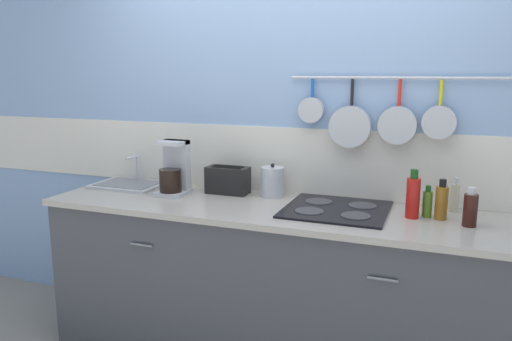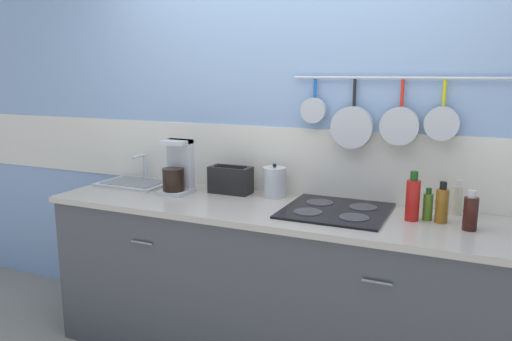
{
  "view_description": "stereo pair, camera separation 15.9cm",
  "coord_description": "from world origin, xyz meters",
  "px_view_note": "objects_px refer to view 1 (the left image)",
  "views": [
    {
      "loc": [
        0.88,
        -2.56,
        1.69
      ],
      "look_at": [
        -0.1,
        0.0,
        1.14
      ],
      "focal_mm": 35.0,
      "sensor_mm": 36.0,
      "label": 1
    },
    {
      "loc": [
        1.02,
        -2.5,
        1.69
      ],
      "look_at": [
        -0.1,
        0.0,
        1.14
      ],
      "focal_mm": 35.0,
      "sensor_mm": 36.0,
      "label": 2
    }
  ],
  "objects_px": {
    "toaster": "(228,180)",
    "bottle_cooking_wine": "(455,197)",
    "kettle": "(272,182)",
    "bottle_hot_sauce": "(427,203)",
    "coffee_maker": "(174,172)",
    "bottle_sesame_oil": "(413,197)",
    "bottle_vinegar": "(470,209)",
    "bottle_olive_oil": "(441,202)"
  },
  "relations": [
    {
      "from": "coffee_maker",
      "to": "bottle_cooking_wine",
      "type": "relative_size",
      "value": 1.76
    },
    {
      "from": "bottle_sesame_oil",
      "to": "bottle_cooking_wine",
      "type": "height_order",
      "value": "bottle_sesame_oil"
    },
    {
      "from": "toaster",
      "to": "bottle_vinegar",
      "type": "xyz_separation_m",
      "value": [
        1.38,
        -0.19,
        0.0
      ]
    },
    {
      "from": "toaster",
      "to": "bottle_sesame_oil",
      "type": "xyz_separation_m",
      "value": [
        1.11,
        -0.14,
        0.03
      ]
    },
    {
      "from": "toaster",
      "to": "kettle",
      "type": "relative_size",
      "value": 1.36
    },
    {
      "from": "kettle",
      "to": "bottle_hot_sauce",
      "type": "distance_m",
      "value": 0.91
    },
    {
      "from": "kettle",
      "to": "bottle_hot_sauce",
      "type": "relative_size",
      "value": 1.22
    },
    {
      "from": "toaster",
      "to": "kettle",
      "type": "height_order",
      "value": "kettle"
    },
    {
      "from": "kettle",
      "to": "bottle_cooking_wine",
      "type": "relative_size",
      "value": 1.08
    },
    {
      "from": "kettle",
      "to": "bottle_vinegar",
      "type": "relative_size",
      "value": 1.04
    },
    {
      "from": "coffee_maker",
      "to": "bottle_hot_sauce",
      "type": "relative_size",
      "value": 1.98
    },
    {
      "from": "toaster",
      "to": "bottle_olive_oil",
      "type": "xyz_separation_m",
      "value": [
        1.25,
        -0.12,
        0.01
      ]
    },
    {
      "from": "toaster",
      "to": "bottle_vinegar",
      "type": "bearing_deg",
      "value": -8.02
    },
    {
      "from": "bottle_hot_sauce",
      "to": "bottle_olive_oil",
      "type": "xyz_separation_m",
      "value": [
        0.07,
        -0.02,
        0.02
      ]
    },
    {
      "from": "toaster",
      "to": "bottle_olive_oil",
      "type": "bearing_deg",
      "value": -5.52
    },
    {
      "from": "kettle",
      "to": "bottle_cooking_wine",
      "type": "height_order",
      "value": "kettle"
    },
    {
      "from": "bottle_cooking_wine",
      "to": "bottle_hot_sauce",
      "type": "bearing_deg",
      "value": -129.88
    },
    {
      "from": "kettle",
      "to": "bottle_vinegar",
      "type": "height_order",
      "value": "kettle"
    },
    {
      "from": "toaster",
      "to": "bottle_sesame_oil",
      "type": "distance_m",
      "value": 1.12
    },
    {
      "from": "coffee_maker",
      "to": "bottle_vinegar",
      "type": "xyz_separation_m",
      "value": [
        1.69,
        -0.06,
        -0.05
      ]
    },
    {
      "from": "bottle_cooking_wine",
      "to": "coffee_maker",
      "type": "bearing_deg",
      "value": -173.46
    },
    {
      "from": "toaster",
      "to": "bottle_cooking_wine",
      "type": "height_order",
      "value": "bottle_cooking_wine"
    },
    {
      "from": "toaster",
      "to": "kettle",
      "type": "xyz_separation_m",
      "value": [
        0.29,
        0.02,
        0.01
      ]
    },
    {
      "from": "bottle_sesame_oil",
      "to": "bottle_olive_oil",
      "type": "height_order",
      "value": "bottle_sesame_oil"
    },
    {
      "from": "bottle_sesame_oil",
      "to": "coffee_maker",
      "type": "bearing_deg",
      "value": 179.47
    },
    {
      "from": "bottle_cooking_wine",
      "to": "bottle_sesame_oil",
      "type": "bearing_deg",
      "value": -135.93
    },
    {
      "from": "bottle_hot_sauce",
      "to": "coffee_maker",
      "type": "bearing_deg",
      "value": -179.01
    },
    {
      "from": "bottle_olive_oil",
      "to": "bottle_sesame_oil",
      "type": "bearing_deg",
      "value": -170.71
    },
    {
      "from": "bottle_olive_oil",
      "to": "bottle_cooking_wine",
      "type": "relative_size",
      "value": 1.11
    },
    {
      "from": "bottle_olive_oil",
      "to": "kettle",
      "type": "bearing_deg",
      "value": 171.4
    },
    {
      "from": "kettle",
      "to": "bottle_olive_oil",
      "type": "xyz_separation_m",
      "value": [
        0.96,
        -0.15,
        0.0
      ]
    },
    {
      "from": "toaster",
      "to": "bottle_hot_sauce",
      "type": "height_order",
      "value": "toaster"
    },
    {
      "from": "bottle_hot_sauce",
      "to": "bottle_cooking_wine",
      "type": "height_order",
      "value": "bottle_cooking_wine"
    },
    {
      "from": "toaster",
      "to": "bottle_cooking_wine",
      "type": "distance_m",
      "value": 1.32
    },
    {
      "from": "bottle_hot_sauce",
      "to": "bottle_cooking_wine",
      "type": "bearing_deg",
      "value": 50.12
    },
    {
      "from": "bottle_cooking_wine",
      "to": "bottle_vinegar",
      "type": "height_order",
      "value": "bottle_vinegar"
    },
    {
      "from": "coffee_maker",
      "to": "bottle_vinegar",
      "type": "height_order",
      "value": "coffee_maker"
    },
    {
      "from": "coffee_maker",
      "to": "bottle_olive_oil",
      "type": "xyz_separation_m",
      "value": [
        1.55,
        0.01,
        -0.04
      ]
    },
    {
      "from": "bottle_vinegar",
      "to": "kettle",
      "type": "bearing_deg",
      "value": 168.68
    },
    {
      "from": "bottle_sesame_oil",
      "to": "bottle_cooking_wine",
      "type": "xyz_separation_m",
      "value": [
        0.21,
        0.2,
        -0.03
      ]
    },
    {
      "from": "kettle",
      "to": "bottle_sesame_oil",
      "type": "xyz_separation_m",
      "value": [
        0.82,
        -0.17,
        0.02
      ]
    },
    {
      "from": "bottle_hot_sauce",
      "to": "bottle_olive_oil",
      "type": "relative_size",
      "value": 0.8
    }
  ]
}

